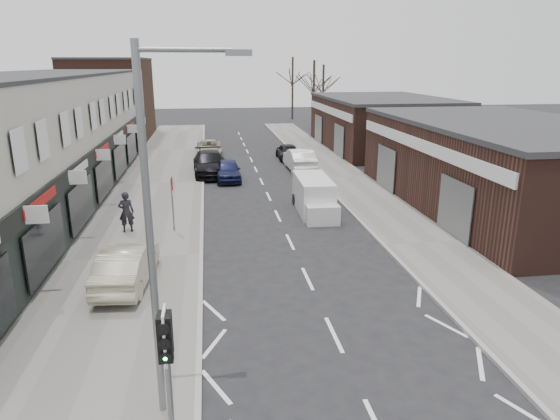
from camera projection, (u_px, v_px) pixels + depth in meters
name	position (u px, v px, depth m)	size (l,w,h in m)	color
ground	(353.00, 375.00, 12.79)	(160.00, 160.00, 0.00)	black
pavement_left	(159.00, 184.00, 32.74)	(5.50, 64.00, 0.12)	slate
pavement_right	(344.00, 178.00, 34.45)	(3.50, 64.00, 0.12)	slate
shop_terrace_left	(31.00, 138.00, 28.46)	(8.00, 41.00, 7.10)	#BAB7AA
brick_block_far	(110.00, 99.00, 52.54)	(8.00, 10.00, 8.00)	#40251B
right_unit_near	(505.00, 167.00, 27.15)	(10.00, 18.00, 4.50)	#3C221B
right_unit_far	(382.00, 124.00, 46.14)	(10.00, 16.00, 4.50)	#3C221B
tree_far_a	(313.00, 130.00, 59.59)	(3.60, 3.60, 8.00)	#382D26
tree_far_b	(322.00, 124.00, 65.62)	(3.60, 3.60, 7.50)	#382D26
tree_far_c	(292.00, 119.00, 70.91)	(3.60, 3.60, 8.50)	#382D26
traffic_light	(166.00, 348.00, 9.60)	(0.28, 0.60, 3.10)	slate
street_lamp	(157.00, 220.00, 10.11)	(2.23, 0.22, 8.00)	slate
warning_sign	(172.00, 187.00, 22.86)	(0.12, 0.80, 2.70)	slate
white_van	(314.00, 196.00, 26.50)	(1.79, 4.80, 1.85)	silver
sedan_on_pavement	(127.00, 266.00, 17.55)	(1.51, 4.34, 1.43)	#ADA78A
pedestrian	(126.00, 212.00, 23.03)	(0.70, 0.46, 1.91)	black
parked_car_left_a	(228.00, 170.00, 33.82)	(1.64, 4.08, 1.39)	#13173B
parked_car_left_b	(210.00, 163.00, 35.48)	(2.31, 5.67, 1.65)	black
parked_car_left_c	(209.00, 148.00, 43.16)	(2.12, 4.60, 1.28)	#B4AA90
parked_car_right_a	(299.00, 159.00, 36.99)	(1.71, 4.91, 1.62)	silver
parked_car_right_b	(287.00, 151.00, 41.24)	(1.61, 3.99, 1.36)	black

